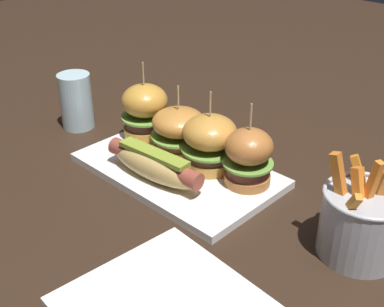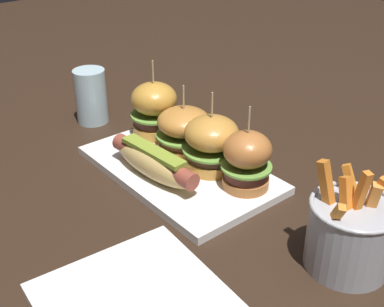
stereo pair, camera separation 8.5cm
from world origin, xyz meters
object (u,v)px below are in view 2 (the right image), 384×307
(platter_main, at_px, (179,169))
(slider_far_right, at_px, (247,160))
(slider_far_left, at_px, (154,108))
(hot_dog, at_px, (153,162))
(side_plate, at_px, (136,304))
(fries_bucket, at_px, (350,233))
(water_glass, at_px, (91,96))
(slider_center_left, at_px, (184,130))
(slider_center_right, at_px, (211,143))

(platter_main, relative_size, slider_far_right, 2.46)
(slider_far_right, bearing_deg, platter_main, -159.90)
(slider_far_left, bearing_deg, hot_dog, -36.58)
(hot_dog, relative_size, side_plate, 0.91)
(fries_bucket, relative_size, side_plate, 0.71)
(platter_main, bearing_deg, hot_dog, -90.29)
(platter_main, relative_size, water_glass, 3.06)
(slider_far_left, distance_m, slider_center_left, 0.09)
(platter_main, bearing_deg, slider_center_right, 46.57)
(slider_far_right, height_order, side_plate, slider_far_right)
(platter_main, height_order, slider_center_right, slider_center_right)
(slider_far_left, distance_m, slider_far_right, 0.25)
(slider_far_left, bearing_deg, slider_far_right, 0.29)
(platter_main, height_order, slider_far_right, slider_far_right)
(platter_main, distance_m, slider_center_right, 0.08)
(slider_far_left, relative_size, water_glass, 1.31)
(hot_dog, height_order, slider_far_left, slider_far_left)
(slider_far_right, relative_size, water_glass, 1.24)
(fries_bucket, bearing_deg, hot_dog, -166.38)
(platter_main, bearing_deg, slider_center_left, 132.76)
(slider_center_left, height_order, fries_bucket, fries_bucket)
(slider_far_right, relative_size, fries_bucket, 0.95)
(hot_dog, xyz_separation_m, side_plate, (0.22, -0.18, -0.04))
(slider_center_right, xyz_separation_m, fries_bucket, (0.29, -0.01, -0.01))
(slider_far_left, xyz_separation_m, slider_center_right, (0.17, -0.00, -0.00))
(slider_center_left, xyz_separation_m, fries_bucket, (0.37, -0.02, -0.00))
(slider_center_left, bearing_deg, hot_dog, -68.56)
(slider_far_left, xyz_separation_m, water_glass, (-0.15, -0.05, -0.01))
(slider_center_right, xyz_separation_m, slider_far_right, (0.08, 0.00, 0.00))
(slider_center_left, bearing_deg, side_plate, -47.73)
(slider_far_right, distance_m, side_plate, 0.30)
(platter_main, xyz_separation_m, side_plate, (0.22, -0.24, -0.00))
(hot_dog, distance_m, slider_center_right, 0.10)
(slider_center_left, distance_m, side_plate, 0.38)
(slider_far_left, distance_m, slider_center_right, 0.17)
(slider_far_right, bearing_deg, slider_center_left, -178.88)
(slider_center_left, height_order, water_glass, slider_center_left)
(slider_far_left, distance_m, water_glass, 0.16)
(slider_center_left, bearing_deg, platter_main, -47.24)
(slider_far_left, height_order, water_glass, slider_far_left)
(slider_far_right, bearing_deg, hot_dog, -140.66)
(slider_center_right, height_order, water_glass, slider_center_right)
(slider_center_left, distance_m, fries_bucket, 0.37)
(fries_bucket, bearing_deg, slider_far_right, 175.03)
(side_plate, xyz_separation_m, water_glass, (-0.50, 0.23, 0.05))
(slider_far_left, xyz_separation_m, slider_center_left, (0.09, -0.00, -0.01))
(slider_far_left, height_order, slider_center_right, slider_far_left)
(hot_dog, xyz_separation_m, fries_bucket, (0.33, 0.08, 0.01))
(slider_center_right, bearing_deg, water_glass, -171.03)
(platter_main, height_order, water_glass, water_glass)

